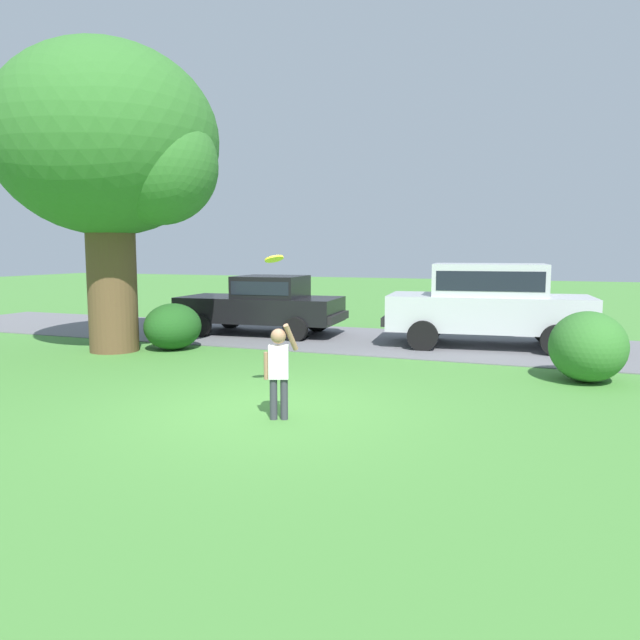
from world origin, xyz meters
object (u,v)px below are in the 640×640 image
Objects in this scene: oak_tree_large at (114,151)px; parked_sedan at (263,303)px; parked_suv at (488,301)px; child_thrower at (279,366)px; frisbee at (274,259)px.

parked_sedan is at bearing 62.14° from oak_tree_large.
parked_suv is 7.46m from child_thrower.
child_thrower is at bearing -62.08° from frisbee.
child_thrower is at bearing -62.16° from parked_sedan.
child_thrower is (5.63, -3.76, -3.63)m from oak_tree_large.
oak_tree_large is at bearing 151.40° from frisbee.
child_thrower is 4.43× the size of frisbee.
frisbee is (-0.52, 0.97, 1.38)m from child_thrower.
oak_tree_large reaches higher than frisbee.
oak_tree_large is 5.13× the size of child_thrower.
parked_suv is at bearing -0.13° from parked_sedan.
frisbee is (3.29, -6.24, 1.25)m from parked_sedan.
parked_sedan is 0.93× the size of parked_suv.
parked_suv is (5.75, -0.01, 0.23)m from parked_sedan.
oak_tree_large is 22.72× the size of frisbee.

